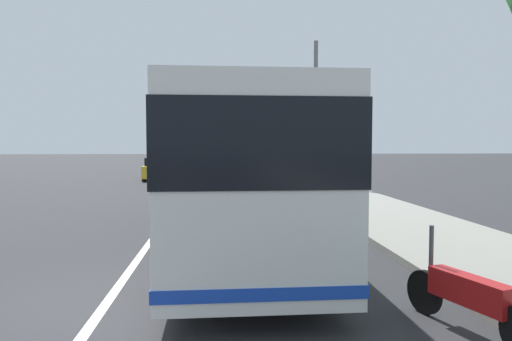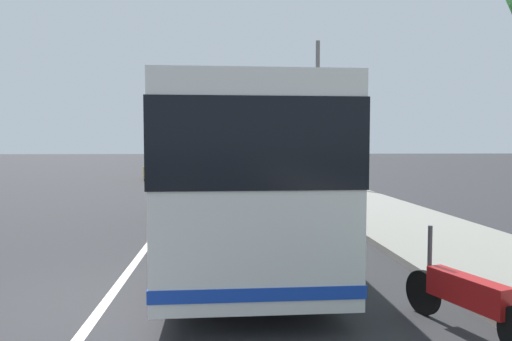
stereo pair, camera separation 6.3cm
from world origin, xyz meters
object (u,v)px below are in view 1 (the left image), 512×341
Objects in this scene: utility_pole at (315,114)px; car_behind_bus at (224,176)px; motorcycle_by_tree at (468,297)px; car_side_street at (159,169)px; coach_bus at (237,164)px.

car_behind_bus is at bearing 105.10° from utility_pole.
motorcycle_by_tree is 0.45× the size of car_behind_bus.
motorcycle_by_tree is at bearing 173.43° from utility_pole.
motorcycle_by_tree is 27.07m from car_side_street.
car_behind_bus is 0.56× the size of utility_pole.
car_side_street is 11.46m from utility_pole.
coach_bus is 2.67× the size of car_side_street.
car_side_street reaches higher than car_behind_bus.
utility_pole is (20.66, -2.38, 3.61)m from motorcycle_by_tree.
coach_bus is 13.76m from car_behind_bus.
motorcycle_by_tree is at bearing -174.32° from car_behind_bus.
coach_bus is at bearing 9.45° from car_side_street.
utility_pole reaches higher than coach_bus.
motorcycle_by_tree is at bearing 12.40° from car_side_street.
coach_bus is at bearing 178.08° from car_behind_bus.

